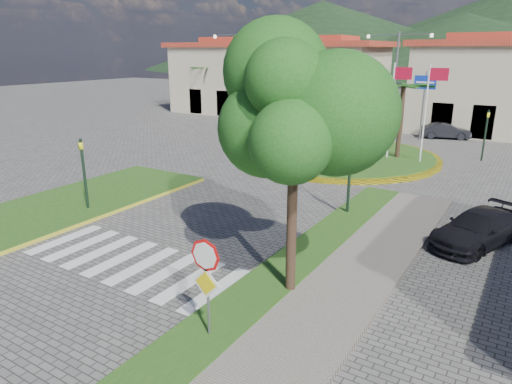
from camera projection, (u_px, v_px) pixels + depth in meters
The scene contains 22 objects.
ground at pixel (14, 318), 11.90m from camera, with size 160.00×160.00×0.00m, color #5A5755.
sidewalk_right at pixel (248, 352), 10.45m from camera, with size 4.00×28.00×0.15m, color gray.
verge_right at pixel (206, 335), 11.05m from camera, with size 1.60×28.00×0.18m, color #254D16.
median_left at pixel (60, 207), 20.03m from camera, with size 5.00×14.00×0.18m, color #254D16.
crosswalk at pixel (129, 261), 15.13m from camera, with size 8.00×3.00×0.01m, color silver.
roundabout_island at pixel (339, 155), 29.63m from camera, with size 12.70×12.70×6.00m.
stop_sign at pixel (206, 273), 10.47m from camera, with size 0.80×0.11×2.65m.
deciduous_tree at pixel (294, 112), 11.61m from camera, with size 3.60×3.60×6.80m.
traffic_light_left at pixel (84, 168), 19.22m from camera, with size 0.15×0.18×3.20m.
traffic_light_right at pixel (350, 171), 18.74m from camera, with size 0.15×0.18×3.20m.
traffic_light_far at pixel (486, 130), 28.28m from camera, with size 0.18×0.15×3.20m.
direction_sign_west at pixel (360, 91), 36.90m from camera, with size 1.60×0.14×5.20m.
direction_sign_east at pixel (424, 94), 34.36m from camera, with size 1.60×0.14×5.20m.
street_lamp_centre at pixel (395, 81), 34.31m from camera, with size 4.80×0.16×8.00m.
street_lamp_west at pixel (240, 81), 34.54m from camera, with size 4.80×0.16×8.00m.
building_left at pixel (275, 78), 48.57m from camera, with size 23.32×9.54×8.05m.
hill_far_west at pixel (322, 37), 149.75m from camera, with size 140.00×140.00×22.00m, color black.
hill_near_back at pixel (463, 45), 119.69m from camera, with size 110.00×110.00×16.00m, color black.
white_van at pixel (256, 112), 47.49m from camera, with size 1.96×4.24×1.18m, color silver.
car_dark_a at pixel (378, 122), 40.06m from camera, with size 1.48×3.68×1.25m, color black.
car_dark_b at pixel (446, 131), 35.99m from camera, with size 1.30×3.72×1.22m, color black.
car_side_right at pixel (479, 228), 16.24m from camera, with size 1.74×4.27×1.24m, color black.
Camera 1 is at (10.89, -5.42, 6.69)m, focal length 32.00 mm.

